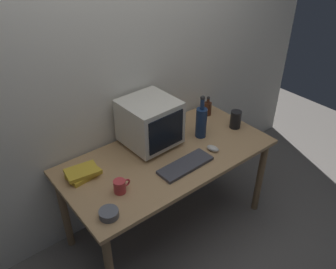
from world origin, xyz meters
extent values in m
plane|color=slate|center=(0.00, 0.00, 0.00)|extent=(6.00, 6.00, 0.00)
cube|color=silver|center=(0.00, 0.46, 1.25)|extent=(4.00, 0.08, 2.50)
cube|color=tan|center=(0.00, 0.00, 0.74)|extent=(1.60, 0.79, 0.03)
cylinder|color=olive|center=(0.74, -0.34, 0.36)|extent=(0.06, 0.06, 0.72)
cylinder|color=olive|center=(-0.74, 0.34, 0.36)|extent=(0.06, 0.06, 0.72)
cylinder|color=olive|center=(0.74, 0.34, 0.36)|extent=(0.06, 0.06, 0.72)
cube|color=beige|center=(-0.02, 0.20, 0.77)|extent=(0.29, 0.25, 0.03)
cube|color=beige|center=(-0.02, 0.20, 0.95)|extent=(0.40, 0.40, 0.34)
cube|color=black|center=(-0.01, 0.01, 0.95)|extent=(0.31, 0.02, 0.27)
cube|color=#3F3F47|center=(0.01, -0.19, 0.77)|extent=(0.42, 0.16, 0.02)
ellipsoid|color=beige|center=(0.30, -0.17, 0.77)|extent=(0.08, 0.11, 0.04)
cylinder|color=navy|center=(0.36, 0.03, 0.88)|extent=(0.09, 0.09, 0.25)
cylinder|color=navy|center=(0.36, 0.03, 1.04)|extent=(0.03, 0.03, 0.09)
sphere|color=#262626|center=(0.36, 0.03, 1.10)|extent=(0.04, 0.04, 0.04)
cylinder|color=#472314|center=(0.64, 0.24, 0.81)|extent=(0.07, 0.07, 0.12)
cylinder|color=#472314|center=(0.64, 0.24, 0.89)|extent=(0.03, 0.03, 0.04)
sphere|color=#262626|center=(0.64, 0.24, 0.92)|extent=(0.03, 0.03, 0.03)
cube|color=gold|center=(-0.60, 0.17, 0.77)|extent=(0.23, 0.16, 0.03)
cube|color=gold|center=(-0.61, 0.17, 0.80)|extent=(0.23, 0.18, 0.03)
cylinder|color=#CC383D|center=(-0.49, -0.12, 0.80)|extent=(0.08, 0.08, 0.09)
torus|color=#CC383D|center=(-0.44, -0.12, 0.80)|extent=(0.06, 0.01, 0.06)
cylinder|color=#595B66|center=(-0.66, -0.26, 0.78)|extent=(0.12, 0.12, 0.04)
cylinder|color=black|center=(0.68, -0.05, 0.83)|extent=(0.09, 0.09, 0.15)
camera|label=1|loc=(-1.29, -1.62, 2.31)|focal=37.09mm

